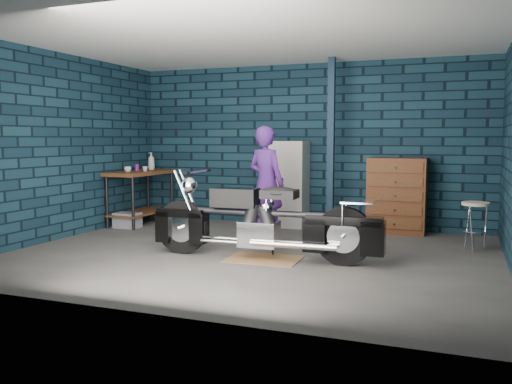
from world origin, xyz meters
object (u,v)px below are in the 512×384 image
(motorcycle, at_px, (264,216))
(storage_bin, at_px, (127,220))
(locker, at_px, (286,184))
(person, at_px, (266,184))
(shop_stool, at_px, (475,226))
(workbench, at_px, (141,197))
(tool_chest, at_px, (397,196))

(motorcycle, xyz_separation_m, storage_bin, (-2.91, 1.38, -0.41))
(storage_bin, height_order, locker, locker)
(person, height_order, shop_stool, person)
(workbench, bearing_deg, locker, 14.34)
(person, xyz_separation_m, locker, (-0.10, 1.27, -0.11))
(workbench, bearing_deg, motorcycle, -32.11)
(workbench, height_order, person, person)
(motorcycle, relative_size, storage_bin, 6.13)
(person, bearing_deg, workbench, 5.92)
(motorcycle, xyz_separation_m, shop_stool, (2.40, 1.48, -0.22))
(locker, xyz_separation_m, tool_chest, (1.79, 0.00, -0.13))
(workbench, distance_m, motorcycle, 3.46)
(motorcycle, xyz_separation_m, locker, (-0.50, 2.46, 0.17))
(motorcycle, relative_size, tool_chest, 2.09)
(workbench, bearing_deg, tool_chest, 8.36)
(workbench, relative_size, locker, 0.98)
(tool_chest, bearing_deg, motorcycle, -117.63)
(locker, bearing_deg, shop_stool, -18.65)
(workbench, bearing_deg, shop_stool, -3.87)
(workbench, xyz_separation_m, storage_bin, (0.02, -0.45, -0.33))
(storage_bin, bearing_deg, person, -4.51)
(storage_bin, distance_m, shop_stool, 5.31)
(motorcycle, xyz_separation_m, tool_chest, (1.29, 2.46, 0.05))
(workbench, relative_size, tool_chest, 1.20)
(locker, xyz_separation_m, shop_stool, (2.90, -0.98, -0.39))
(motorcycle, relative_size, shop_stool, 3.81)
(locker, relative_size, shop_stool, 2.22)
(locker, bearing_deg, person, -85.42)
(storage_bin, relative_size, locker, 0.28)
(shop_stool, bearing_deg, workbench, 176.13)
(workbench, xyz_separation_m, motorcycle, (2.93, -1.84, 0.08))
(motorcycle, height_order, shop_stool, motorcycle)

